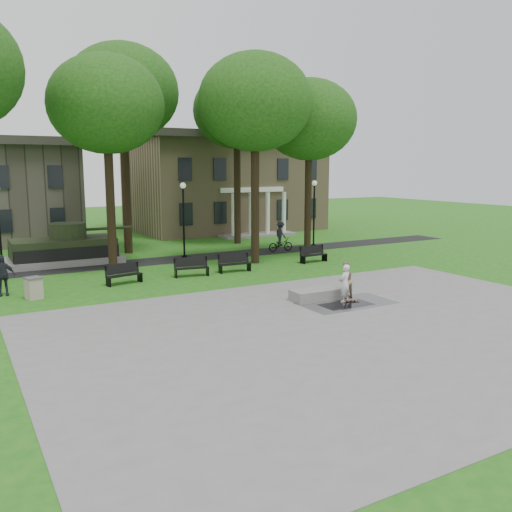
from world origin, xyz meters
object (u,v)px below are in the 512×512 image
at_px(concrete_block, 316,294).
at_px(friend_watching, 345,280).
at_px(cyclist, 281,239).
at_px(park_bench_0, 124,273).
at_px(trash_bin, 34,288).
at_px(skateboarder, 345,283).

height_order(concrete_block, friend_watching, friend_watching).
xyz_separation_m(cyclist, park_bench_0, (-12.23, -4.99, -0.31)).
relative_size(concrete_block, friend_watching, 1.36).
xyz_separation_m(friend_watching, cyclist, (4.72, 12.80, 0.01)).
bearing_deg(friend_watching, cyclist, -123.13).
height_order(friend_watching, trash_bin, friend_watching).
distance_m(park_bench_0, trash_bin, 4.42).
xyz_separation_m(concrete_block, friend_watching, (1.20, -0.48, 0.58)).
xyz_separation_m(friend_watching, trash_bin, (-11.79, 6.72, -0.34)).
height_order(skateboarder, park_bench_0, skateboarder).
height_order(skateboarder, friend_watching, friend_watching).
bearing_deg(skateboarder, trash_bin, -52.50).
bearing_deg(cyclist, park_bench_0, 113.73).
xyz_separation_m(cyclist, trash_bin, (-16.52, -6.08, -0.35)).
relative_size(cyclist, park_bench_0, 1.10).
bearing_deg(park_bench_0, concrete_block, -61.11).
relative_size(skateboarder, cyclist, 0.79).
distance_m(concrete_block, friend_watching, 1.42).
relative_size(friend_watching, park_bench_0, 0.87).
height_order(park_bench_0, trash_bin, park_bench_0).
relative_size(concrete_block, park_bench_0, 1.19).
bearing_deg(trash_bin, concrete_block, -30.50).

